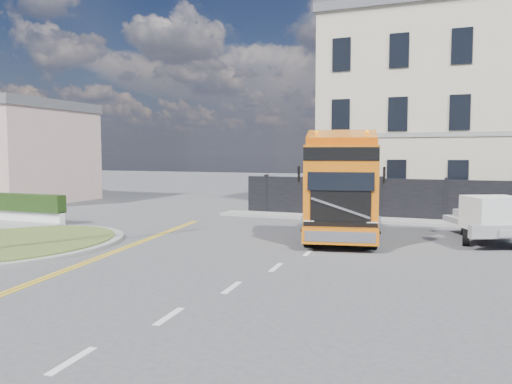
% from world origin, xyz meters
% --- Properties ---
extents(ground, '(120.00, 120.00, 0.00)m').
position_xyz_m(ground, '(0.00, 0.00, 0.00)').
color(ground, '#424244').
rests_on(ground, ground).
extents(traffic_island, '(6.80, 6.80, 0.17)m').
position_xyz_m(traffic_island, '(-7.00, -3.00, 0.08)').
color(traffic_island, gray).
rests_on(traffic_island, ground).
extents(seaside_bldg_pink, '(8.00, 8.00, 6.00)m').
position_xyz_m(seaside_bldg_pink, '(-20.00, 9.00, 3.00)').
color(seaside_bldg_pink, '#C8A79C').
rests_on(seaside_bldg_pink, ground).
extents(hoarding_fence, '(18.80, 0.25, 2.00)m').
position_xyz_m(hoarding_fence, '(6.55, 9.00, 1.00)').
color(hoarding_fence, black).
rests_on(hoarding_fence, ground).
extents(georgian_building, '(12.30, 10.30, 12.80)m').
position_xyz_m(georgian_building, '(6.00, 16.50, 5.77)').
color(georgian_building, '#C0B299').
rests_on(georgian_building, ground).
extents(pavement_far, '(20.00, 1.60, 0.12)m').
position_xyz_m(pavement_far, '(6.00, 8.10, 0.06)').
color(pavement_far, gray).
rests_on(pavement_far, ground).
extents(truck, '(3.71, 6.97, 3.96)m').
position_xyz_m(truck, '(3.46, 2.17, 1.77)').
color(truck, black).
rests_on(truck, ground).
extents(flatbed_pickup, '(3.33, 4.66, 1.76)m').
position_xyz_m(flatbed_pickup, '(8.60, 3.29, 0.95)').
color(flatbed_pickup, gray).
rests_on(flatbed_pickup, ground).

